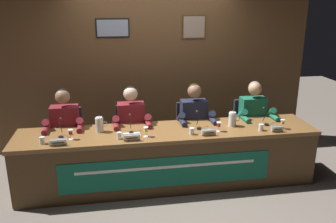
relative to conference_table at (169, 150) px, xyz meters
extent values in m
plane|color=#70665B|center=(0.00, 0.11, -0.51)|extent=(12.00, 12.00, 0.00)
cube|color=brown|center=(0.00, 1.48, 0.79)|extent=(5.01, 0.12, 2.60)
cube|color=black|center=(-0.62, 1.41, 1.42)|extent=(0.50, 0.02, 0.28)
cube|color=#8C99AD|center=(-0.62, 1.40, 1.42)|extent=(0.46, 0.01, 0.24)
cube|color=#4C3319|center=(0.63, 1.41, 1.42)|extent=(0.37, 0.02, 0.36)
cube|color=gray|center=(0.63, 1.40, 1.42)|extent=(0.33, 0.01, 0.32)
cube|color=brown|center=(0.00, 0.11, 0.21)|extent=(3.81, 0.74, 0.05)
cube|color=#4C341B|center=(0.00, -0.24, -0.17)|extent=(3.75, 0.04, 0.69)
cube|color=#4C341B|center=(-1.85, 0.11, -0.17)|extent=(0.08, 0.66, 0.69)
cube|color=#4C341B|center=(1.86, 0.11, -0.17)|extent=(0.08, 0.66, 0.69)
cube|color=#14664C|center=(-0.07, -0.26, -0.17)|extent=(2.57, 0.01, 0.39)
cube|color=white|center=(-0.07, -0.26, -0.10)|extent=(2.18, 0.00, 0.04)
cylinder|color=black|center=(-1.31, 0.58, -0.50)|extent=(0.44, 0.44, 0.02)
cylinder|color=black|center=(-1.31, 0.58, -0.28)|extent=(0.05, 0.05, 0.41)
cube|color=#232328|center=(-1.31, 0.58, -0.06)|extent=(0.44, 0.44, 0.03)
cube|color=#232328|center=(-1.31, 0.78, 0.18)|extent=(0.40, 0.05, 0.44)
cylinder|color=black|center=(-1.41, 0.23, -0.28)|extent=(0.10, 0.10, 0.47)
cylinder|color=black|center=(-1.21, 0.23, -0.28)|extent=(0.10, 0.10, 0.47)
cylinder|color=black|center=(-1.41, 0.38, 0.01)|extent=(0.13, 0.34, 0.13)
cylinder|color=black|center=(-1.21, 0.38, 0.01)|extent=(0.13, 0.34, 0.13)
cube|color=maroon|center=(-1.31, 0.55, 0.25)|extent=(0.36, 0.20, 0.48)
sphere|color=#8E664C|center=(-1.31, 0.53, 0.62)|extent=(0.19, 0.19, 0.19)
sphere|color=black|center=(-1.31, 0.55, 0.64)|extent=(0.17, 0.17, 0.17)
cylinder|color=maroon|center=(-1.52, 0.45, 0.27)|extent=(0.09, 0.30, 0.25)
cylinder|color=maroon|center=(-1.10, 0.45, 0.27)|extent=(0.09, 0.30, 0.25)
cylinder|color=maroon|center=(-1.52, 0.29, 0.26)|extent=(0.07, 0.24, 0.07)
cylinder|color=maroon|center=(-1.10, 0.29, 0.26)|extent=(0.07, 0.24, 0.07)
cube|color=white|center=(-1.31, -0.19, 0.27)|extent=(0.19, 0.03, 0.08)
cube|color=white|center=(-1.31, -0.15, 0.27)|extent=(0.19, 0.03, 0.08)
cube|color=black|center=(-1.31, -0.19, 0.27)|extent=(0.14, 0.01, 0.01)
cylinder|color=white|center=(-1.19, 0.00, 0.23)|extent=(0.06, 0.06, 0.00)
cylinder|color=white|center=(-1.19, 0.00, 0.26)|extent=(0.01, 0.01, 0.05)
cone|color=white|center=(-1.19, 0.00, 0.32)|extent=(0.06, 0.06, 0.06)
cylinder|color=#B21E2D|center=(-1.19, 0.00, 0.32)|extent=(0.04, 0.04, 0.04)
cylinder|color=silver|center=(-1.50, -0.09, 0.27)|extent=(0.06, 0.06, 0.08)
cylinder|color=silver|center=(-1.50, -0.09, 0.26)|extent=(0.05, 0.05, 0.05)
cylinder|color=black|center=(-1.31, 0.07, 0.24)|extent=(0.06, 0.06, 0.02)
cylinder|color=black|center=(-1.31, 0.13, 0.34)|extent=(0.01, 0.13, 0.18)
sphere|color=#2D2D2D|center=(-1.31, 0.19, 0.43)|extent=(0.03, 0.03, 0.03)
cylinder|color=black|center=(-0.44, 0.58, -0.50)|extent=(0.44, 0.44, 0.02)
cylinder|color=black|center=(-0.44, 0.58, -0.28)|extent=(0.05, 0.05, 0.41)
cube|color=#232328|center=(-0.44, 0.58, -0.06)|extent=(0.44, 0.44, 0.03)
cube|color=#232328|center=(-0.44, 0.78, 0.18)|extent=(0.40, 0.05, 0.44)
cylinder|color=black|center=(-0.54, 0.23, -0.28)|extent=(0.10, 0.10, 0.47)
cylinder|color=black|center=(-0.34, 0.23, -0.28)|extent=(0.10, 0.10, 0.47)
cylinder|color=black|center=(-0.54, 0.38, 0.01)|extent=(0.13, 0.34, 0.13)
cylinder|color=black|center=(-0.34, 0.38, 0.01)|extent=(0.13, 0.34, 0.13)
cube|color=maroon|center=(-0.44, 0.55, 0.25)|extent=(0.36, 0.20, 0.48)
sphere|color=beige|center=(-0.44, 0.53, 0.62)|extent=(0.19, 0.19, 0.19)
sphere|color=black|center=(-0.44, 0.55, 0.64)|extent=(0.17, 0.17, 0.17)
cylinder|color=maroon|center=(-0.65, 0.45, 0.27)|extent=(0.09, 0.30, 0.25)
cylinder|color=maroon|center=(-0.23, 0.45, 0.27)|extent=(0.09, 0.30, 0.25)
cylinder|color=maroon|center=(-0.65, 0.29, 0.26)|extent=(0.07, 0.24, 0.07)
cylinder|color=maroon|center=(-0.23, 0.29, 0.26)|extent=(0.07, 0.24, 0.07)
cube|color=white|center=(-0.48, -0.18, 0.27)|extent=(0.20, 0.03, 0.08)
cube|color=white|center=(-0.48, -0.14, 0.27)|extent=(0.20, 0.03, 0.08)
cube|color=black|center=(-0.48, -0.18, 0.27)|extent=(0.14, 0.01, 0.01)
cylinder|color=white|center=(-0.30, -0.06, 0.23)|extent=(0.06, 0.06, 0.00)
cylinder|color=white|center=(-0.30, -0.06, 0.26)|extent=(0.01, 0.01, 0.05)
cone|color=white|center=(-0.30, -0.06, 0.32)|extent=(0.06, 0.06, 0.06)
cylinder|color=yellow|center=(-0.30, -0.06, 0.32)|extent=(0.04, 0.04, 0.04)
cylinder|color=silver|center=(-0.62, -0.09, 0.27)|extent=(0.06, 0.06, 0.08)
cylinder|color=silver|center=(-0.62, -0.09, 0.26)|extent=(0.05, 0.05, 0.05)
cylinder|color=black|center=(-0.47, 0.08, 0.24)|extent=(0.06, 0.06, 0.02)
cylinder|color=black|center=(-0.47, 0.14, 0.34)|extent=(0.01, 0.13, 0.18)
sphere|color=#2D2D2D|center=(-0.47, 0.20, 0.43)|extent=(0.03, 0.03, 0.03)
cylinder|color=black|center=(0.44, 0.58, -0.50)|extent=(0.44, 0.44, 0.02)
cylinder|color=black|center=(0.44, 0.58, -0.28)|extent=(0.05, 0.05, 0.41)
cube|color=#232328|center=(0.44, 0.58, -0.06)|extent=(0.44, 0.44, 0.03)
cube|color=#232328|center=(0.44, 0.78, 0.18)|extent=(0.40, 0.05, 0.44)
cylinder|color=black|center=(0.34, 0.23, -0.28)|extent=(0.10, 0.10, 0.47)
cylinder|color=black|center=(0.54, 0.23, -0.28)|extent=(0.10, 0.10, 0.47)
cylinder|color=black|center=(0.34, 0.38, 0.01)|extent=(0.13, 0.34, 0.13)
cylinder|color=black|center=(0.54, 0.38, 0.01)|extent=(0.13, 0.34, 0.13)
cube|color=#1E2338|center=(0.44, 0.55, 0.25)|extent=(0.36, 0.20, 0.48)
sphere|color=#8E664C|center=(0.44, 0.53, 0.62)|extent=(0.19, 0.19, 0.19)
sphere|color=#331E0F|center=(0.44, 0.55, 0.64)|extent=(0.17, 0.17, 0.17)
cylinder|color=#1E2338|center=(0.23, 0.45, 0.27)|extent=(0.09, 0.30, 0.25)
cylinder|color=#1E2338|center=(0.65, 0.45, 0.27)|extent=(0.09, 0.30, 0.25)
cylinder|color=#1E2338|center=(0.23, 0.29, 0.26)|extent=(0.07, 0.24, 0.07)
cylinder|color=#1E2338|center=(0.65, 0.29, 0.26)|extent=(0.07, 0.24, 0.07)
cube|color=white|center=(0.46, -0.16, 0.27)|extent=(0.17, 0.03, 0.08)
cube|color=white|center=(0.46, -0.13, 0.27)|extent=(0.17, 0.03, 0.08)
cube|color=black|center=(0.46, -0.17, 0.27)|extent=(0.12, 0.01, 0.01)
cylinder|color=white|center=(0.62, -0.03, 0.23)|extent=(0.06, 0.06, 0.00)
cylinder|color=white|center=(0.62, -0.03, 0.26)|extent=(0.01, 0.01, 0.05)
cone|color=white|center=(0.62, -0.03, 0.32)|extent=(0.06, 0.06, 0.06)
cylinder|color=#B21E2D|center=(0.62, -0.03, 0.32)|extent=(0.04, 0.04, 0.04)
cylinder|color=silver|center=(0.27, -0.08, 0.27)|extent=(0.06, 0.06, 0.08)
cylinder|color=silver|center=(0.27, -0.08, 0.26)|extent=(0.05, 0.05, 0.05)
cylinder|color=black|center=(0.40, 0.08, 0.24)|extent=(0.06, 0.06, 0.02)
cylinder|color=black|center=(0.40, 0.14, 0.34)|extent=(0.01, 0.13, 0.18)
sphere|color=#2D2D2D|center=(0.40, 0.21, 0.43)|extent=(0.03, 0.03, 0.03)
cylinder|color=black|center=(1.32, 0.58, -0.50)|extent=(0.44, 0.44, 0.02)
cylinder|color=black|center=(1.32, 0.58, -0.28)|extent=(0.05, 0.05, 0.41)
cube|color=#232328|center=(1.32, 0.58, -0.06)|extent=(0.44, 0.44, 0.03)
cube|color=#232328|center=(1.32, 0.78, 0.18)|extent=(0.40, 0.05, 0.44)
cylinder|color=black|center=(1.22, 0.23, -0.28)|extent=(0.10, 0.10, 0.47)
cylinder|color=black|center=(1.42, 0.23, -0.28)|extent=(0.10, 0.10, 0.47)
cylinder|color=black|center=(1.22, 0.38, 0.01)|extent=(0.13, 0.34, 0.13)
cylinder|color=black|center=(1.42, 0.38, 0.01)|extent=(0.13, 0.34, 0.13)
cube|color=#196047|center=(1.32, 0.55, 0.25)|extent=(0.36, 0.20, 0.48)
sphere|color=tan|center=(1.32, 0.53, 0.62)|extent=(0.19, 0.19, 0.19)
sphere|color=gray|center=(1.32, 0.55, 0.64)|extent=(0.17, 0.17, 0.17)
cylinder|color=#196047|center=(1.11, 0.45, 0.27)|extent=(0.09, 0.30, 0.25)
cylinder|color=#196047|center=(1.53, 0.45, 0.27)|extent=(0.09, 0.30, 0.25)
cylinder|color=#196047|center=(1.11, 0.29, 0.26)|extent=(0.07, 0.24, 0.07)
cylinder|color=#196047|center=(1.53, 0.29, 0.26)|extent=(0.07, 0.24, 0.07)
cube|color=white|center=(1.35, -0.18, 0.27)|extent=(0.15, 0.03, 0.08)
cube|color=white|center=(1.35, -0.15, 0.27)|extent=(0.15, 0.03, 0.08)
cube|color=black|center=(1.35, -0.18, 0.27)|extent=(0.11, 0.01, 0.01)
cylinder|color=white|center=(1.46, -0.08, 0.23)|extent=(0.06, 0.06, 0.00)
cylinder|color=white|center=(1.46, -0.08, 0.26)|extent=(0.01, 0.01, 0.05)
cone|color=white|center=(1.46, -0.08, 0.32)|extent=(0.06, 0.06, 0.06)
cylinder|color=orange|center=(1.46, -0.08, 0.32)|extent=(0.04, 0.04, 0.04)
cylinder|color=silver|center=(1.17, -0.09, 0.27)|extent=(0.06, 0.06, 0.08)
cylinder|color=silver|center=(1.17, -0.09, 0.26)|extent=(0.05, 0.05, 0.05)
cylinder|color=black|center=(1.32, 0.08, 0.24)|extent=(0.06, 0.06, 0.02)
cylinder|color=black|center=(1.32, 0.14, 0.34)|extent=(0.01, 0.13, 0.18)
sphere|color=#2D2D2D|center=(1.32, 0.20, 0.43)|extent=(0.03, 0.03, 0.03)
cylinder|color=silver|center=(-0.86, 0.20, 0.32)|extent=(0.10, 0.10, 0.18)
cylinder|color=silver|center=(-0.86, 0.20, 0.42)|extent=(0.08, 0.08, 0.01)
sphere|color=silver|center=(-0.86, 0.20, 0.43)|extent=(0.02, 0.02, 0.02)
torus|color=silver|center=(-0.79, 0.20, 0.33)|extent=(0.07, 0.01, 0.07)
cylinder|color=silver|center=(0.86, 0.13, 0.32)|extent=(0.10, 0.10, 0.18)
cylinder|color=silver|center=(0.86, 0.13, 0.42)|extent=(0.08, 0.09, 0.01)
sphere|color=silver|center=(0.86, 0.13, 0.43)|extent=(0.02, 0.02, 0.02)
torus|color=silver|center=(0.93, 0.13, 0.33)|extent=(0.07, 0.01, 0.07)
cube|color=white|center=(-0.47, 0.00, 0.24)|extent=(0.21, 0.15, 0.01)
camera|label=1|loc=(-0.68, -4.02, 1.81)|focal=37.57mm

